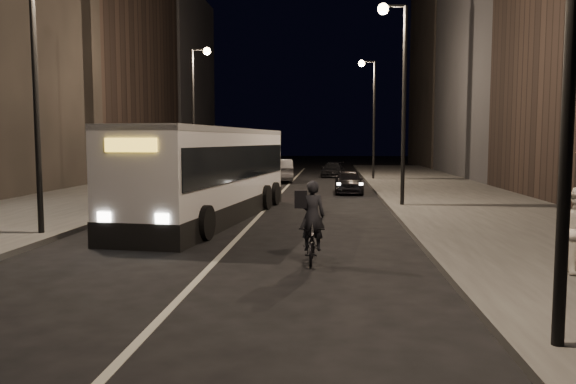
% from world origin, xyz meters
% --- Properties ---
extents(ground, '(180.00, 180.00, 0.00)m').
position_xyz_m(ground, '(0.00, 0.00, 0.00)').
color(ground, black).
rests_on(ground, ground).
extents(sidewalk_right, '(7.00, 70.00, 0.16)m').
position_xyz_m(sidewalk_right, '(8.50, 14.00, 0.08)').
color(sidewalk_right, '#383836').
rests_on(sidewalk_right, ground).
extents(sidewalk_left, '(7.00, 70.00, 0.16)m').
position_xyz_m(sidewalk_left, '(-8.50, 14.00, 0.08)').
color(sidewalk_left, '#383836').
rests_on(sidewalk_left, ground).
extents(building_row_right, '(8.00, 61.00, 21.00)m').
position_xyz_m(building_row_right, '(16.00, 27.50, 10.50)').
color(building_row_right, black).
rests_on(building_row_right, ground).
extents(building_row_left, '(8.00, 61.00, 22.00)m').
position_xyz_m(building_row_left, '(-16.00, 28.50, 11.00)').
color(building_row_left, black).
rests_on(building_row_left, ground).
extents(streetlight_right_mid, '(1.20, 0.44, 8.12)m').
position_xyz_m(streetlight_right_mid, '(5.33, 12.00, 5.36)').
color(streetlight_right_mid, black).
rests_on(streetlight_right_mid, sidewalk_right).
extents(streetlight_right_far, '(1.20, 0.44, 8.12)m').
position_xyz_m(streetlight_right_far, '(5.33, 28.00, 5.36)').
color(streetlight_right_far, black).
rests_on(streetlight_right_far, sidewalk_right).
extents(streetlight_left_near, '(1.20, 0.44, 8.12)m').
position_xyz_m(streetlight_left_near, '(-5.33, 4.00, 5.36)').
color(streetlight_left_near, black).
rests_on(streetlight_left_near, sidewalk_left).
extents(streetlight_left_far, '(1.20, 0.44, 8.12)m').
position_xyz_m(streetlight_left_far, '(-5.33, 22.00, 5.36)').
color(streetlight_left_far, black).
rests_on(streetlight_left_far, sidewalk_left).
extents(city_bus, '(3.97, 12.15, 3.22)m').
position_xyz_m(city_bus, '(-1.60, 8.37, 1.75)').
color(city_bus, silver).
rests_on(city_bus, ground).
extents(cyclist_on_bicycle, '(0.59, 1.66, 1.90)m').
position_xyz_m(cyclist_on_bicycle, '(2.24, 1.35, 0.63)').
color(cyclist_on_bicycle, black).
rests_on(cyclist_on_bicycle, ground).
extents(car_near, '(1.47, 3.63, 1.23)m').
position_xyz_m(car_near, '(3.60, 18.49, 0.62)').
color(car_near, black).
rests_on(car_near, ground).
extents(car_mid, '(2.19, 4.85, 1.54)m').
position_xyz_m(car_mid, '(-0.80, 26.44, 0.77)').
color(car_mid, '#3F3F42').
rests_on(car_mid, ground).
extents(car_far, '(1.97, 4.00, 1.12)m').
position_xyz_m(car_far, '(2.80, 31.99, 0.56)').
color(car_far, black).
rests_on(car_far, ground).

